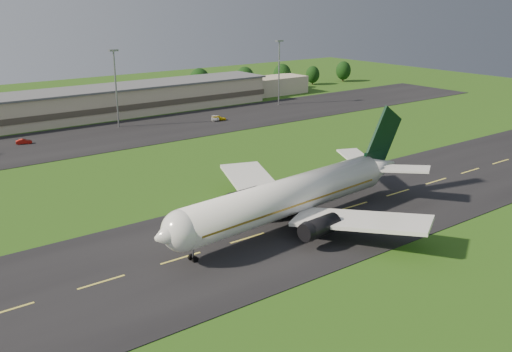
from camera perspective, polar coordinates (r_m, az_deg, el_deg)
ground at (r=88.74m, az=4.91°, el=-4.54°), size 360.00×360.00×0.00m
taxiway at (r=88.72m, az=4.91°, el=-4.51°), size 220.00×30.00×0.10m
apron at (r=147.72m, az=-14.06°, el=3.99°), size 260.00×30.00×0.10m
airliner at (r=85.42m, az=3.57°, el=-2.05°), size 51.27×42.00×15.57m
terminal at (r=171.28m, az=-15.44°, el=7.04°), size 145.00×16.00×8.40m
light_mast_centre at (r=154.63m, az=-13.89°, el=9.38°), size 2.40×1.20×20.35m
light_mast_east at (r=183.25m, az=2.32°, el=11.06°), size 2.40×1.20×20.35m
tree_line at (r=186.84m, az=-11.81°, el=8.43°), size 197.67×9.40×10.04m
service_vehicle_b at (r=144.86m, az=-22.20°, el=3.21°), size 3.78×2.23×1.18m
service_vehicle_c at (r=161.00m, az=-4.09°, el=5.81°), size 4.31×5.02×1.28m
service_vehicle_d at (r=160.92m, az=-3.72°, el=5.79°), size 4.34×3.41×1.18m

